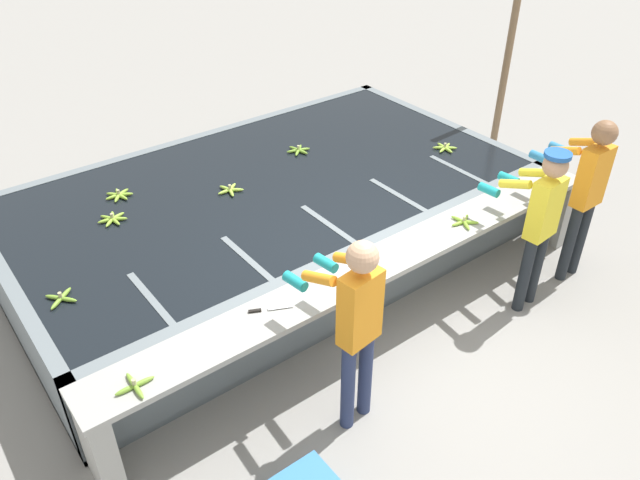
{
  "coord_description": "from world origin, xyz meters",
  "views": [
    {
      "loc": [
        -3.07,
        -2.91,
        4.03
      ],
      "look_at": [
        0.0,
        1.09,
        0.59
      ],
      "focal_mm": 35.0,
      "sensor_mm": 36.0,
      "label": 1
    }
  ],
  "objects_px": {
    "banana_bunch_floating_0": "(445,148)",
    "knife_0": "(264,310)",
    "worker_2": "(587,186)",
    "banana_bunch_floating_3": "(119,195)",
    "worker_0": "(356,318)",
    "worker_1": "(540,216)",
    "banana_bunch_ledge_1": "(135,386)",
    "banana_bunch_floating_5": "(230,190)",
    "banana_bunch_floating_1": "(61,298)",
    "banana_bunch_ledge_0": "(464,222)",
    "banana_bunch_floating_4": "(113,219)",
    "banana_bunch_floating_2": "(298,150)",
    "support_post_right": "(508,55)"
  },
  "relations": [
    {
      "from": "worker_2",
      "to": "banana_bunch_floating_0",
      "type": "relative_size",
      "value": 6.19
    },
    {
      "from": "banana_bunch_ledge_0",
      "to": "banana_bunch_floating_5",
      "type": "bearing_deg",
      "value": 127.46
    },
    {
      "from": "banana_bunch_floating_4",
      "to": "banana_bunch_ledge_0",
      "type": "bearing_deg",
      "value": -38.45
    },
    {
      "from": "worker_2",
      "to": "knife_0",
      "type": "xyz_separation_m",
      "value": [
        -3.38,
        0.57,
        -0.2
      ]
    },
    {
      "from": "banana_bunch_floating_3",
      "to": "knife_0",
      "type": "xyz_separation_m",
      "value": [
        0.2,
        -2.37,
        -0.01
      ]
    },
    {
      "from": "worker_1",
      "to": "banana_bunch_ledge_1",
      "type": "height_order",
      "value": "worker_1"
    },
    {
      "from": "worker_1",
      "to": "banana_bunch_floating_1",
      "type": "relative_size",
      "value": 6.97
    },
    {
      "from": "banana_bunch_ledge_0",
      "to": "worker_1",
      "type": "bearing_deg",
      "value": -49.59
    },
    {
      "from": "worker_2",
      "to": "banana_bunch_floating_3",
      "type": "height_order",
      "value": "worker_2"
    },
    {
      "from": "banana_bunch_floating_4",
      "to": "worker_2",
      "type": "bearing_deg",
      "value": -33.84
    },
    {
      "from": "support_post_right",
      "to": "banana_bunch_floating_4",
      "type": "bearing_deg",
      "value": 173.63
    },
    {
      "from": "worker_2",
      "to": "banana_bunch_ledge_0",
      "type": "distance_m",
      "value": 1.3
    },
    {
      "from": "worker_1",
      "to": "knife_0",
      "type": "relative_size",
      "value": 5.07
    },
    {
      "from": "worker_1",
      "to": "banana_bunch_floating_2",
      "type": "xyz_separation_m",
      "value": [
        -0.77,
        2.69,
        -0.15
      ]
    },
    {
      "from": "worker_1",
      "to": "knife_0",
      "type": "xyz_separation_m",
      "value": [
        -2.61,
        0.6,
        -0.16
      ]
    },
    {
      "from": "banana_bunch_floating_4",
      "to": "knife_0",
      "type": "xyz_separation_m",
      "value": [
        0.42,
        -1.97,
        -0.01
      ]
    },
    {
      "from": "worker_1",
      "to": "support_post_right",
      "type": "distance_m",
      "value": 2.85
    },
    {
      "from": "worker_0",
      "to": "knife_0",
      "type": "relative_size",
      "value": 5.2
    },
    {
      "from": "worker_0",
      "to": "banana_bunch_ledge_0",
      "type": "distance_m",
      "value": 1.91
    },
    {
      "from": "banana_bunch_floating_4",
      "to": "banana_bunch_floating_2",
      "type": "bearing_deg",
      "value": 3.01
    },
    {
      "from": "banana_bunch_ledge_1",
      "to": "support_post_right",
      "type": "bearing_deg",
      "value": 15.36
    },
    {
      "from": "banana_bunch_floating_2",
      "to": "banana_bunch_ledge_1",
      "type": "bearing_deg",
      "value": -143.05
    },
    {
      "from": "worker_2",
      "to": "worker_0",
      "type": "bearing_deg",
      "value": -178.27
    },
    {
      "from": "banana_bunch_floating_4",
      "to": "knife_0",
      "type": "distance_m",
      "value": 2.02
    },
    {
      "from": "banana_bunch_ledge_0",
      "to": "banana_bunch_ledge_1",
      "type": "xyz_separation_m",
      "value": [
        -3.31,
        -0.04,
        0.0
      ]
    },
    {
      "from": "worker_1",
      "to": "banana_bunch_floating_5",
      "type": "distance_m",
      "value": 3.02
    },
    {
      "from": "worker_1",
      "to": "banana_bunch_floating_3",
      "type": "height_order",
      "value": "worker_1"
    },
    {
      "from": "banana_bunch_floating_3",
      "to": "banana_bunch_ledge_0",
      "type": "relative_size",
      "value": 1.02
    },
    {
      "from": "worker_0",
      "to": "banana_bunch_floating_0",
      "type": "bearing_deg",
      "value": 31.95
    },
    {
      "from": "banana_bunch_floating_0",
      "to": "banana_bunch_floating_5",
      "type": "xyz_separation_m",
      "value": [
        -2.47,
        0.66,
        0.0
      ]
    },
    {
      "from": "knife_0",
      "to": "worker_0",
      "type": "bearing_deg",
      "value": -60.8
    },
    {
      "from": "worker_0",
      "to": "worker_2",
      "type": "distance_m",
      "value": 3.01
    },
    {
      "from": "banana_bunch_floating_0",
      "to": "banana_bunch_floating_3",
      "type": "distance_m",
      "value": 3.64
    },
    {
      "from": "worker_2",
      "to": "banana_bunch_floating_0",
      "type": "distance_m",
      "value": 1.7
    },
    {
      "from": "worker_0",
      "to": "worker_2",
      "type": "bearing_deg",
      "value": 1.73
    },
    {
      "from": "banana_bunch_ledge_0",
      "to": "knife_0",
      "type": "bearing_deg",
      "value": 177.49
    },
    {
      "from": "banana_bunch_floating_5",
      "to": "banana_bunch_floating_0",
      "type": "bearing_deg",
      "value": -15.0
    },
    {
      "from": "banana_bunch_floating_0",
      "to": "knife_0",
      "type": "relative_size",
      "value": 0.86
    },
    {
      "from": "banana_bunch_ledge_0",
      "to": "support_post_right",
      "type": "distance_m",
      "value": 2.9
    },
    {
      "from": "worker_1",
      "to": "banana_bunch_ledge_0",
      "type": "distance_m",
      "value": 0.68
    },
    {
      "from": "banana_bunch_floating_5",
      "to": "banana_bunch_ledge_1",
      "type": "relative_size",
      "value": 0.99
    },
    {
      "from": "worker_0",
      "to": "banana_bunch_floating_5",
      "type": "relative_size",
      "value": 6.16
    },
    {
      "from": "worker_1",
      "to": "banana_bunch_floating_2",
      "type": "height_order",
      "value": "worker_1"
    },
    {
      "from": "banana_bunch_floating_0",
      "to": "banana_bunch_floating_5",
      "type": "height_order",
      "value": "same"
    },
    {
      "from": "worker_0",
      "to": "banana_bunch_floating_4",
      "type": "bearing_deg",
      "value": 106.73
    },
    {
      "from": "banana_bunch_floating_1",
      "to": "banana_bunch_floating_5",
      "type": "xyz_separation_m",
      "value": [
        1.96,
        0.69,
        -0.0
      ]
    },
    {
      "from": "worker_0",
      "to": "banana_bunch_floating_5",
      "type": "xyz_separation_m",
      "value": [
        0.38,
        2.44,
        -0.17
      ]
    },
    {
      "from": "banana_bunch_ledge_0",
      "to": "support_post_right",
      "type": "relative_size",
      "value": 0.09
    },
    {
      "from": "worker_1",
      "to": "banana_bunch_ledge_1",
      "type": "distance_m",
      "value": 3.77
    },
    {
      "from": "banana_bunch_ledge_1",
      "to": "support_post_right",
      "type": "distance_m",
      "value": 5.92
    }
  ]
}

